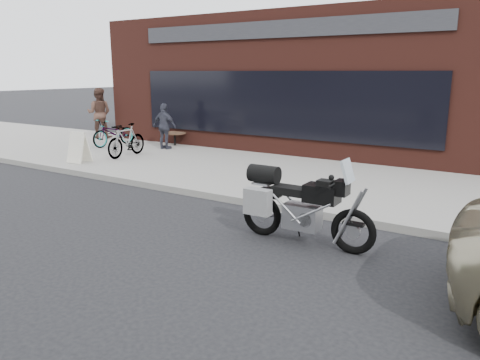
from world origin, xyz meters
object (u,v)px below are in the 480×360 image
bicycle_rear (126,140)px  cafe_patron_left (99,113)px  motorcycle (296,205)px  bicycle_front (114,132)px  cafe_patron_right (165,126)px  cafe_table (175,133)px  sandwich_sign (79,147)px

bicycle_rear → cafe_patron_left: (-3.88, 2.39, 0.47)m
motorcycle → bicycle_rear: (-7.39, 3.54, 0.03)m
bicycle_front → cafe_patron_right: 2.03m
cafe_table → bicycle_rear: bearing=-85.3°
sandwich_sign → cafe_patron_left: (-3.42, 3.77, 0.53)m
cafe_table → cafe_patron_right: (0.24, -0.77, 0.34)m
motorcycle → bicycle_front: bearing=152.5°
cafe_patron_right → bicycle_rear: bearing=85.7°
motorcycle → cafe_table: bearing=141.5°
motorcycle → bicycle_front: (-9.31, 4.82, -0.00)m
cafe_patron_left → cafe_patron_right: cafe_patron_left is taller
motorcycle → cafe_patron_right: 9.04m
sandwich_sign → cafe_patron_right: cafe_patron_right is taller
bicycle_rear → cafe_table: bearing=89.4°
bicycle_front → cafe_patron_right: bearing=14.4°
bicycle_rear → cafe_patron_left: cafe_patron_left is taller
cafe_table → cafe_patron_left: size_ratio=0.42×
cafe_table → cafe_patron_right: 0.88m
cafe_patron_left → cafe_table: bearing=149.1°
sandwich_sign → cafe_table: (0.26, 3.87, -0.02)m
motorcycle → cafe_patron_left: bearing=152.1°
sandwich_sign → cafe_table: bearing=82.6°
sandwich_sign → cafe_patron_right: bearing=77.3°
sandwich_sign → cafe_patron_left: size_ratio=0.45×
cafe_patron_right → cafe_patron_left: bearing=-12.9°
cafe_table → cafe_patron_right: bearing=-72.8°
cafe_table → cafe_patron_left: bearing=-178.6°
bicycle_front → cafe_table: (1.73, 1.20, -0.05)m
bicycle_front → cafe_table: bicycle_front is taller
bicycle_front → sandwich_sign: size_ratio=2.03×
cafe_patron_left → sandwich_sign: bearing=99.8°
motorcycle → cafe_patron_left: cafe_patron_left is taller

